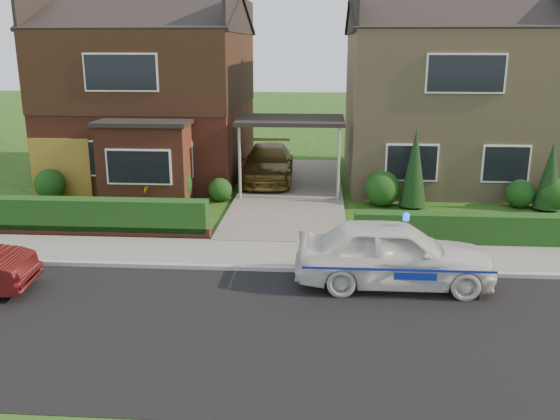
{
  "coord_description": "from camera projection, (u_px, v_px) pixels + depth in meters",
  "views": [
    {
      "loc": [
        1.14,
        -10.35,
        5.3
      ],
      "look_at": [
        0.14,
        3.5,
        1.43
      ],
      "focal_mm": 38.0,
      "sensor_mm": 36.0,
      "label": 1
    }
  ],
  "objects": [
    {
      "name": "driveway_car",
      "position": [
        268.0,
        163.0,
        23.32
      ],
      "size": [
        2.08,
        4.8,
        1.37
      ],
      "primitive_type": "imported",
      "rotation": [
        0.0,
        0.0,
        0.03
      ],
      "color": "brown",
      "rests_on": "driveway"
    },
    {
      "name": "potted_plant_a",
      "position": [
        83.0,
        219.0,
        17.52
      ],
      "size": [
        0.43,
        0.36,
        0.69
      ],
      "primitive_type": "imported",
      "rotation": [
        0.0,
        0.0,
        0.36
      ],
      "color": "gray",
      "rests_on": "ground"
    },
    {
      "name": "road",
      "position": [
        260.0,
        329.0,
        11.44
      ],
      "size": [
        60.0,
        6.0,
        0.02
      ],
      "primitive_type": "cube",
      "color": "black",
      "rests_on": "ground"
    },
    {
      "name": "hedge_left",
      "position": [
        80.0,
        235.0,
        17.08
      ],
      "size": [
        7.5,
        0.55,
        0.9
      ],
      "primitive_type": "cube",
      "color": "#153912",
      "rests_on": "ground"
    },
    {
      "name": "house_right",
      "position": [
        441.0,
        88.0,
        23.5
      ],
      "size": [
        7.5,
        8.06,
        7.25
      ],
      "color": "#947F5B",
      "rests_on": "ground"
    },
    {
      "name": "hedge_right",
      "position": [
        491.0,
        246.0,
        16.18
      ],
      "size": [
        7.5,
        0.55,
        0.8
      ],
      "primitive_type": "cube",
      "color": "#153912",
      "rests_on": "ground"
    },
    {
      "name": "carport_link",
      "position": [
        291.0,
        121.0,
        21.25
      ],
      "size": [
        3.8,
        3.0,
        2.77
      ],
      "color": "black",
      "rests_on": "ground"
    },
    {
      "name": "conifer_b",
      "position": [
        550.0,
        178.0,
        19.39
      ],
      "size": [
        0.9,
        0.9,
        2.2
      ],
      "primitive_type": "cone",
      "color": "black",
      "rests_on": "ground"
    },
    {
      "name": "shrub_right_near",
      "position": [
        382.0,
        189.0,
        20.09
      ],
      "size": [
        1.2,
        1.2,
        1.2
      ],
      "primitive_type": "sphere",
      "color": "#153912",
      "rests_on": "ground"
    },
    {
      "name": "potted_plant_c",
      "position": [
        35.0,
        214.0,
        17.76
      ],
      "size": [
        0.56,
        0.56,
        0.85
      ],
      "primitive_type": "imported",
      "rotation": [
        0.0,
        0.0,
        1.37
      ],
      "color": "gray",
      "rests_on": "ground"
    },
    {
      "name": "shrub_right_mid",
      "position": [
        520.0,
        194.0,
        19.9
      ],
      "size": [
        0.96,
        0.96,
        0.96
      ],
      "primitive_type": "sphere",
      "color": "#153912",
      "rests_on": "ground"
    },
    {
      "name": "conifer_a",
      "position": [
        414.0,
        170.0,
        19.64
      ],
      "size": [
        0.9,
        0.9,
        2.6
      ],
      "primitive_type": "cone",
      "color": "black",
      "rests_on": "ground"
    },
    {
      "name": "ground",
      "position": [
        260.0,
        329.0,
        11.44
      ],
      "size": [
        120.0,
        120.0,
        0.0
      ],
      "primitive_type": "plane",
      "color": "#154412",
      "rests_on": "ground"
    },
    {
      "name": "dwarf_wall",
      "position": [
        77.0,
        231.0,
        16.89
      ],
      "size": [
        7.7,
        0.25,
        0.36
      ],
      "primitive_type": "cube",
      "color": "brown",
      "rests_on": "ground"
    },
    {
      "name": "shrub_left_near",
      "position": [
        220.0,
        190.0,
        20.72
      ],
      "size": [
        0.84,
        0.84,
        0.84
      ],
      "primitive_type": "sphere",
      "color": "#153912",
      "rests_on": "ground"
    },
    {
      "name": "potted_plant_b",
      "position": [
        146.0,
        196.0,
        20.0
      ],
      "size": [
        0.5,
        0.45,
        0.76
      ],
      "primitive_type": "imported",
      "rotation": [
        0.0,
        0.0,
        0.32
      ],
      "color": "gray",
      "rests_on": "ground"
    },
    {
      "name": "house_left",
      "position": [
        154.0,
        83.0,
        24.18
      ],
      "size": [
        7.5,
        9.53,
        7.25
      ],
      "color": "brown",
      "rests_on": "ground"
    },
    {
      "name": "kerb",
      "position": [
        273.0,
        269.0,
        14.36
      ],
      "size": [
        60.0,
        0.16,
        0.12
      ],
      "primitive_type": "cube",
      "color": "#9E9993",
      "rests_on": "ground"
    },
    {
      "name": "shrub_right_far",
      "position": [
        554.0,
        195.0,
        19.52
      ],
      "size": [
        1.08,
        1.08,
        1.08
      ],
      "primitive_type": "sphere",
      "color": "#153912",
      "rests_on": "ground"
    },
    {
      "name": "driveway",
      "position": [
        291.0,
        191.0,
        21.99
      ],
      "size": [
        3.8,
        12.0,
        0.12
      ],
      "primitive_type": "cube",
      "color": "#666059",
      "rests_on": "ground"
    },
    {
      "name": "shrub_left_far",
      "position": [
        50.0,
        184.0,
        21.01
      ],
      "size": [
        1.08,
        1.08,
        1.08
      ],
      "primitive_type": "sphere",
      "color": "#153912",
      "rests_on": "ground"
    },
    {
      "name": "sidewalk",
      "position": [
        276.0,
        255.0,
        15.37
      ],
      "size": [
        60.0,
        2.0,
        0.1
      ],
      "primitive_type": "cube",
      "color": "slate",
      "rests_on": "ground"
    },
    {
      "name": "police_car",
      "position": [
        394.0,
        254.0,
        13.35
      ],
      "size": [
        4.09,
        4.46,
        1.68
      ],
      "rotation": [
        0.0,
        0.0,
        1.58
      ],
      "color": "silver",
      "rests_on": "ground"
    },
    {
      "name": "garage_door",
      "position": [
        61.0,
        168.0,
        21.3
      ],
      "size": [
        2.2,
        0.1,
        2.1
      ],
      "primitive_type": "cube",
      "color": "#8C601E",
      "rests_on": "ground"
    },
    {
      "name": "shrub_left_mid",
      "position": [
        173.0,
        184.0,
        20.48
      ],
      "size": [
        1.32,
        1.32,
        1.32
      ],
      "primitive_type": "sphere",
      "color": "#153912",
      "rests_on": "ground"
    }
  ]
}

